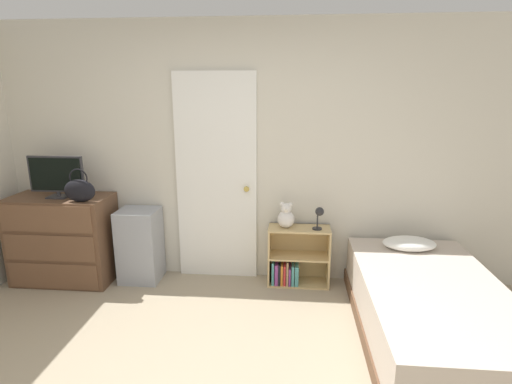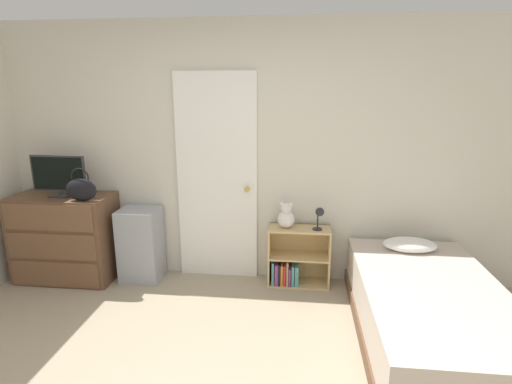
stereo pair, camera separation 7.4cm
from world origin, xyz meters
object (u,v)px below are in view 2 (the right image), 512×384
(teddy_bear, at_px, (286,217))
(bed, at_px, (430,313))
(storage_bin, at_px, (141,244))
(tv, at_px, (59,175))
(handbag, at_px, (81,189))
(desk_lamp, at_px, (319,215))
(bookshelf, at_px, (294,261))
(dresser, at_px, (66,237))

(teddy_bear, distance_m, bed, 1.49)
(teddy_bear, bearing_deg, storage_bin, -178.21)
(tv, xyz_separation_m, bed, (3.36, -0.71, -0.86))
(tv, xyz_separation_m, handbag, (0.30, -0.14, -0.10))
(bed, bearing_deg, desk_lamp, 135.62)
(bookshelf, relative_size, bed, 0.31)
(handbag, relative_size, storage_bin, 0.43)
(dresser, distance_m, teddy_bear, 2.25)
(storage_bin, height_order, desk_lamp, desk_lamp)
(storage_bin, bearing_deg, desk_lamp, 0.32)
(tv, bearing_deg, handbag, -25.07)
(bed, bearing_deg, tv, 168.10)
(storage_bin, xyz_separation_m, desk_lamp, (1.79, 0.01, 0.37))
(teddy_bear, bearing_deg, handbag, -171.77)
(dresser, height_order, bed, dresser)
(storage_bin, xyz_separation_m, teddy_bear, (1.47, 0.05, 0.33))
(handbag, bearing_deg, tv, 154.93)
(bookshelf, bearing_deg, bed, -38.90)
(tv, distance_m, bed, 3.54)
(bed, bearing_deg, handbag, 169.48)
(storage_bin, height_order, teddy_bear, teddy_bear)
(dresser, xyz_separation_m, storage_bin, (0.76, 0.07, -0.07))
(tv, xyz_separation_m, desk_lamp, (2.53, 0.10, -0.35))
(handbag, bearing_deg, dresser, 153.49)
(bookshelf, bearing_deg, tv, -176.45)
(teddy_bear, xyz_separation_m, bed, (1.14, -0.84, -0.46))
(tv, distance_m, bookshelf, 2.46)
(handbag, height_order, bookshelf, handbag)
(handbag, bearing_deg, desk_lamp, 6.17)
(bookshelf, distance_m, desk_lamp, 0.56)
(dresser, height_order, bookshelf, dresser)
(dresser, xyz_separation_m, handbag, (0.32, -0.16, 0.55))
(tv, height_order, storage_bin, tv)
(tv, xyz_separation_m, bookshelf, (2.30, 0.14, -0.86))
(bookshelf, distance_m, bed, 1.35)
(storage_bin, xyz_separation_m, bookshelf, (1.56, 0.05, -0.13))
(desk_lamp, relative_size, bed, 0.11)
(tv, relative_size, handbag, 1.72)
(teddy_bear, relative_size, desk_lamp, 1.14)
(dresser, bearing_deg, desk_lamp, 1.86)
(bookshelf, bearing_deg, dresser, -176.94)
(dresser, bearing_deg, storage_bin, 5.43)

